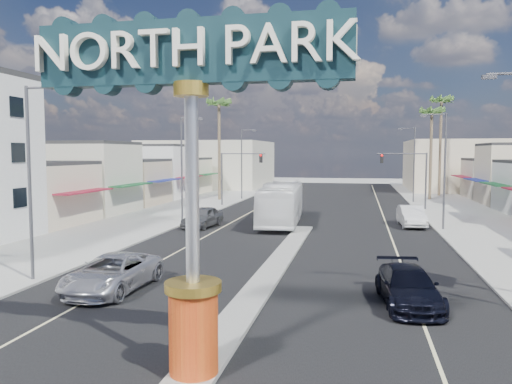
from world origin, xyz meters
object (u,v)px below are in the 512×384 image
at_px(gateway_sign, 192,155).
at_px(car_parked_right, 411,216).
at_px(streetlight_l_near, 32,173).
at_px(suv_left, 112,273).
at_px(traffic_signal_left, 237,168).
at_px(traffic_signal_right, 408,169).
at_px(car_parked_left, 203,217).
at_px(palm_left_far, 219,108).
at_px(city_bus, 281,203).
at_px(streetlight_l_mid, 184,164).
at_px(suv_right, 408,287).
at_px(palm_right_far, 441,106).
at_px(streetlight_r_far, 413,161).
at_px(palm_right_mid, 432,116).
at_px(streetlight_l_far, 243,160).
at_px(streetlight_r_mid, 443,165).

relative_size(gateway_sign, car_parked_right, 1.78).
distance_m(streetlight_l_near, suv_left, 6.07).
distance_m(traffic_signal_left, car_parked_right, 21.68).
distance_m(traffic_signal_right, car_parked_left, 23.86).
xyz_separation_m(palm_left_far, city_bus, (10.79, -18.76, -9.76)).
bearing_deg(streetlight_l_mid, car_parked_left, -41.79).
bearing_deg(car_parked_left, suv_right, -44.21).
height_order(traffic_signal_right, streetlight_l_near, streetlight_l_near).
height_order(traffic_signal_right, car_parked_left, traffic_signal_right).
distance_m(traffic_signal_left, traffic_signal_right, 18.37).
height_order(car_parked_left, car_parked_right, car_parked_right).
relative_size(palm_right_far, suv_right, 2.77).
xyz_separation_m(streetlight_l_near, streetlight_l_mid, (0.00, 20.00, 0.00)).
bearing_deg(streetlight_r_far, palm_left_far, -175.12).
xyz_separation_m(palm_right_far, car_parked_left, (-23.12, -34.07, -11.55)).
bearing_deg(palm_left_far, suv_right, -64.51).
distance_m(car_parked_left, car_parked_right, 16.98).
height_order(streetlight_l_mid, palm_right_mid, palm_right_mid).
xyz_separation_m(traffic_signal_right, streetlight_l_far, (-19.62, 8.01, 0.79)).
bearing_deg(streetlight_l_mid, traffic_signal_left, 84.90).
relative_size(traffic_signal_left, palm_right_mid, 0.50).
xyz_separation_m(streetlight_r_far, palm_right_mid, (2.57, 4.00, 5.54)).
xyz_separation_m(traffic_signal_left, suv_right, (15.35, -34.20, -3.54)).
relative_size(gateway_sign, streetlight_l_near, 1.02).
bearing_deg(traffic_signal_right, palm_left_far, 164.85).
relative_size(gateway_sign, palm_right_far, 0.65).
bearing_deg(suv_right, palm_right_mid, 75.25).
xyz_separation_m(streetlight_r_mid, city_bus, (-12.64, 1.24, -3.32)).
bearing_deg(traffic_signal_left, car_parked_right, -34.70).
height_order(traffic_signal_left, suv_right, traffic_signal_left).
distance_m(traffic_signal_left, streetlight_r_far, 21.20).
bearing_deg(streetlight_l_far, streetlight_l_near, -90.00).
bearing_deg(streetlight_l_mid, streetlight_l_far, 90.00).
bearing_deg(streetlight_r_mid, traffic_signal_right, 95.10).
bearing_deg(car_parked_left, gateway_sign, -65.06).
bearing_deg(city_bus, suv_left, -104.00).
height_order(streetlight_r_mid, palm_right_far, palm_right_far).
xyz_separation_m(palm_right_far, suv_right, (-8.83, -52.21, -11.65)).
bearing_deg(gateway_sign, palm_right_far, 75.97).
relative_size(gateway_sign, streetlight_r_far, 1.02).
xyz_separation_m(streetlight_r_mid, streetlight_r_far, (0.00, 22.00, 0.00)).
bearing_deg(car_parked_right, suv_right, -99.56).
xyz_separation_m(traffic_signal_right, suv_right, (-3.02, -34.20, -3.54)).
distance_m(traffic_signal_right, streetlight_l_near, 39.26).
height_order(gateway_sign, streetlight_r_mid, gateway_sign).
xyz_separation_m(streetlight_l_mid, streetlight_r_mid, (20.87, 0.00, 0.00)).
height_order(streetlight_r_mid, palm_right_mid, palm_right_mid).
height_order(traffic_signal_right, palm_right_far, palm_right_far).
xyz_separation_m(traffic_signal_left, streetlight_l_near, (-1.25, -33.99, 0.79)).
bearing_deg(streetlight_r_mid, suv_left, -128.79).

